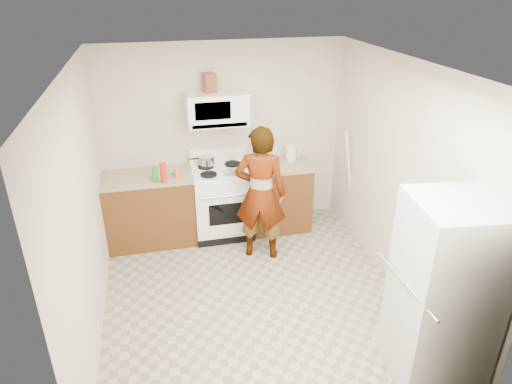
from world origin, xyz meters
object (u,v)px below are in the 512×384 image
object	(u,v)px
person	(261,194)
fridge	(443,294)
saucepan	(206,160)
gas_range	(222,200)
kettle	(291,153)
microwave	(217,109)

from	to	relation	value
person	fridge	size ratio (longest dim) A/B	0.99
person	saucepan	world-z (taller)	person
gas_range	kettle	size ratio (longest dim) A/B	5.95
microwave	person	world-z (taller)	microwave
microwave	fridge	size ratio (longest dim) A/B	0.45
gas_range	kettle	distance (m)	1.13
gas_range	person	bearing A→B (deg)	-60.24
microwave	fridge	bearing A→B (deg)	-65.17
fridge	saucepan	distance (m)	3.37
gas_range	saucepan	world-z (taller)	gas_range
gas_range	fridge	bearing A→B (deg)	-64.19
fridge	kettle	distance (m)	2.98
person	gas_range	bearing A→B (deg)	-40.69
kettle	microwave	bearing A→B (deg)	171.16
microwave	saucepan	world-z (taller)	microwave
kettle	person	bearing A→B (deg)	-136.84
microwave	saucepan	bearing A→B (deg)	167.27
person	microwave	bearing A→B (deg)	-44.92
kettle	saucepan	world-z (taller)	kettle
person	kettle	size ratio (longest dim) A/B	8.90
microwave	kettle	distance (m)	1.19
gas_range	person	xyz separation A→B (m)	(0.37, -0.65, 0.36)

